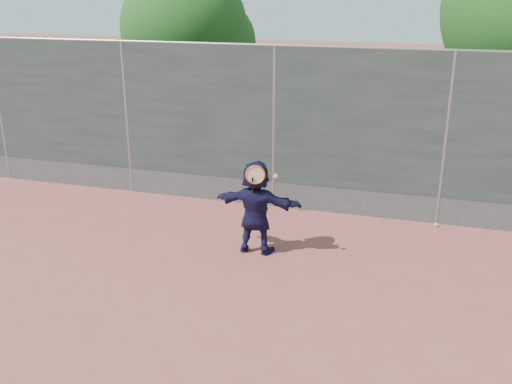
# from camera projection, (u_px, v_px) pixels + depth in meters

# --- Properties ---
(ground) EXTENTS (80.00, 80.00, 0.00)m
(ground) POSITION_uv_depth(u_px,v_px,m) (206.00, 294.00, 7.77)
(ground) COLOR #9E4C42
(ground) RESTS_ON ground
(player) EXTENTS (1.39, 0.48, 1.49)m
(player) POSITION_uv_depth(u_px,v_px,m) (256.00, 207.00, 8.81)
(player) COLOR #161335
(player) RESTS_ON ground
(ball_ground) EXTENTS (0.07, 0.07, 0.07)m
(ball_ground) POSITION_uv_depth(u_px,v_px,m) (436.00, 225.00, 9.97)
(ball_ground) COLOR #BCF436
(ball_ground) RESTS_ON ground
(fence) EXTENTS (20.00, 0.06, 3.03)m
(fence) POSITION_uv_depth(u_px,v_px,m) (274.00, 125.00, 10.40)
(fence) COLOR #38423D
(fence) RESTS_ON ground
(swing_action) EXTENTS (0.50, 0.14, 0.51)m
(swing_action) POSITION_uv_depth(u_px,v_px,m) (257.00, 176.00, 8.41)
(swing_action) COLOR orange
(swing_action) RESTS_ON ground
(tree_left) EXTENTS (3.15, 3.00, 4.53)m
(tree_left) POSITION_uv_depth(u_px,v_px,m) (192.00, 33.00, 13.46)
(tree_left) COLOR #382314
(tree_left) RESTS_ON ground
(weed_clump) EXTENTS (0.68, 0.07, 0.30)m
(weed_clump) POSITION_uv_depth(u_px,v_px,m) (287.00, 203.00, 10.70)
(weed_clump) COLOR #387226
(weed_clump) RESTS_ON ground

